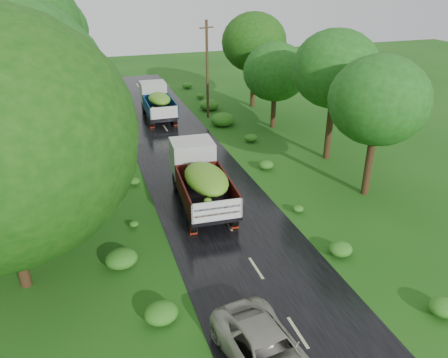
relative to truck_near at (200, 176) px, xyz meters
name	(u,v)px	position (x,y,z in m)	size (l,w,h in m)	color
ground	(298,333)	(0.68, -10.61, -1.67)	(120.00, 120.00, 0.00)	#164B10
road	(248,256)	(0.68, -5.61, -1.66)	(6.50, 80.00, 0.02)	black
road_lines	(240,244)	(0.68, -4.61, -1.65)	(0.12, 69.60, 0.00)	#BFB78C
truck_near	(200,176)	(0.00, 0.00, 0.00)	(2.87, 7.15, 2.95)	black
truck_far	(157,100)	(0.67, 16.62, -0.12)	(2.41, 6.55, 2.74)	black
car	(268,354)	(-1.03, -11.73, -0.97)	(2.26, 4.91, 1.36)	#A29E90
utility_pole	(207,69)	(4.93, 15.24, 2.59)	(1.36, 0.68, 8.27)	#382616
trees_left	(3,61)	(-9.85, 8.97, 5.23)	(8.19, 34.73, 10.59)	black
trees_right	(300,67)	(9.75, 7.68, 3.89)	(4.11, 22.56, 7.69)	black
shrubs	(197,172)	(0.68, 3.39, -1.32)	(11.90, 44.00, 0.70)	#2F6C19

